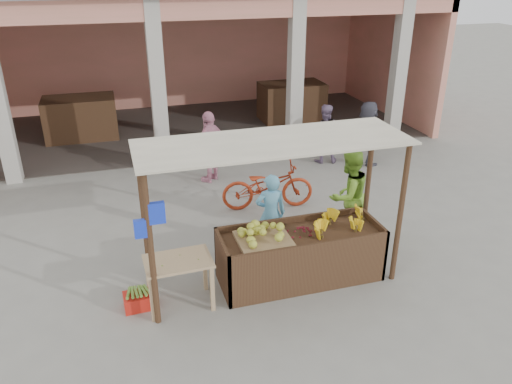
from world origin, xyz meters
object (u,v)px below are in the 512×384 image
object	(u,v)px
fruit_stall	(300,257)
red_crate	(139,301)
vendor_blue	(271,211)
vendor_green	(348,193)
motorcycle	(268,185)
side_table	(179,268)

from	to	relation	value
fruit_stall	red_crate	distance (m)	2.59
vendor_blue	vendor_green	xyz separation A→B (m)	(1.48, 0.02, 0.13)
fruit_stall	motorcycle	bearing A→B (deg)	83.67
fruit_stall	side_table	size ratio (longest dim) A/B	2.62
vendor_blue	motorcycle	distance (m)	1.74
vendor_blue	motorcycle	world-z (taller)	vendor_blue
fruit_stall	motorcycle	size ratio (longest dim) A/B	1.30
fruit_stall	vendor_green	size ratio (longest dim) A/B	1.41
red_crate	motorcycle	bearing A→B (deg)	39.86
fruit_stall	side_table	distance (m)	1.99
vendor_green	red_crate	bearing A→B (deg)	-3.75
fruit_stall	red_crate	xyz separation A→B (m)	(-2.58, -0.03, -0.28)
vendor_blue	vendor_green	world-z (taller)	vendor_green
vendor_blue	fruit_stall	bearing A→B (deg)	109.75
fruit_stall	motorcycle	distance (m)	2.62
fruit_stall	vendor_blue	distance (m)	1.05
side_table	vendor_blue	size ratio (longest dim) A/B	0.63
vendor_green	motorcycle	size ratio (longest dim) A/B	0.92
red_crate	motorcycle	xyz separation A→B (m)	(2.87, 2.63, 0.41)
motorcycle	red_crate	bearing A→B (deg)	140.14
vendor_green	motorcycle	xyz separation A→B (m)	(-1.00, 1.63, -0.40)
side_table	vendor_blue	bearing A→B (deg)	29.73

